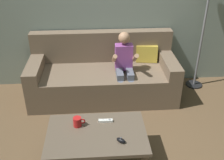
# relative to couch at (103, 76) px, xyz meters

# --- Properties ---
(ground_plane) EXTENTS (9.21, 9.21, 0.00)m
(ground_plane) POSITION_rel_couch_xyz_m (0.21, -1.28, -0.29)
(ground_plane) COLOR brown
(couch) EXTENTS (1.95, 0.80, 0.84)m
(couch) POSITION_rel_couch_xyz_m (0.00, 0.00, 0.00)
(couch) COLOR #75604C
(couch) RESTS_ON ground
(person_seated_on_couch) EXTENTS (0.32, 0.39, 0.94)m
(person_seated_on_couch) POSITION_rel_couch_xyz_m (0.26, -0.18, 0.25)
(person_seated_on_couch) COLOR slate
(person_seated_on_couch) RESTS_ON ground
(coffee_table) EXTENTS (0.94, 0.62, 0.39)m
(coffee_table) POSITION_rel_couch_xyz_m (-0.12, -1.30, 0.05)
(coffee_table) COLOR brown
(coffee_table) RESTS_ON ground
(game_remote_white_near_edge) EXTENTS (0.14, 0.04, 0.03)m
(game_remote_white_near_edge) POSITION_rel_couch_xyz_m (-0.02, -1.14, 0.12)
(game_remote_white_near_edge) COLOR white
(game_remote_white_near_edge) RESTS_ON coffee_table
(nunchuk_black) EXTENTS (0.10, 0.09, 0.05)m
(nunchuk_black) POSITION_rel_couch_xyz_m (0.10, -1.44, 0.12)
(nunchuk_black) COLOR black
(nunchuk_black) RESTS_ON coffee_table
(coffee_mug) EXTENTS (0.12, 0.08, 0.09)m
(coffee_mug) POSITION_rel_couch_xyz_m (-0.30, -1.19, 0.15)
(coffee_mug) COLOR red
(coffee_mug) RESTS_ON coffee_table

